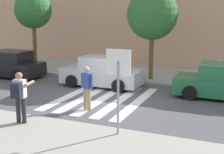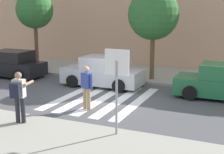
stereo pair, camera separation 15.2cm
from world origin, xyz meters
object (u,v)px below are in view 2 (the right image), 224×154
object	(u,v)px
parked_car_silver	(103,72)
parked_car_green	(224,83)
stop_sign	(117,73)
street_tree_west	(35,10)
parked_car_black	(11,64)
pedestrian_crossing	(87,85)
street_tree_center	(153,15)
photographer_with_backpack	(19,93)

from	to	relation	value
parked_car_silver	parked_car_green	xyz separation A→B (m)	(5.88, -0.00, 0.00)
stop_sign	street_tree_west	size ratio (longest dim) A/B	0.53
parked_car_black	parked_car_green	world-z (taller)	same
parked_car_silver	parked_car_green	bearing A→B (deg)	-0.00
parked_car_green	street_tree_west	xyz separation A→B (m)	(-11.76, 2.34, 3.13)
pedestrian_crossing	street_tree_west	distance (m)	9.73
street_tree_west	parked_car_green	bearing A→B (deg)	-11.25
pedestrian_crossing	parked_car_silver	world-z (taller)	pedestrian_crossing
parked_car_black	parked_car_silver	size ratio (longest dim) A/B	1.00
parked_car_black	street_tree_center	distance (m)	8.73
stop_sign	photographer_with_backpack	xyz separation A→B (m)	(-3.32, -0.40, -0.86)
parked_car_green	street_tree_west	distance (m)	12.39
photographer_with_backpack	street_tree_center	xyz separation A→B (m)	(2.03, 8.42, 2.45)
parked_car_black	parked_car_green	bearing A→B (deg)	0.00
parked_car_black	parked_car_green	distance (m)	11.88
pedestrian_crossing	parked_car_silver	size ratio (longest dim) A/B	0.42
pedestrian_crossing	parked_car_black	distance (m)	8.06
stop_sign	parked_car_black	world-z (taller)	stop_sign
parked_car_silver	photographer_with_backpack	bearing A→B (deg)	-90.51
photographer_with_backpack	street_tree_west	world-z (taller)	street_tree_west
photographer_with_backpack	parked_car_green	world-z (taller)	photographer_with_backpack
photographer_with_backpack	parked_car_black	xyz separation A→B (m)	(-5.94, 6.34, -0.44)
pedestrian_crossing	street_tree_center	size ratio (longest dim) A/B	0.36
stop_sign	parked_car_silver	bearing A→B (deg)	118.79
street_tree_west	photographer_with_backpack	bearing A→B (deg)	-56.13
parked_car_green	street_tree_center	world-z (taller)	street_tree_center
parked_car_green	street_tree_center	bearing A→B (deg)	151.98
photographer_with_backpack	street_tree_center	bearing A→B (deg)	76.43
parked_car_silver	street_tree_west	distance (m)	7.06
parked_car_green	stop_sign	bearing A→B (deg)	-113.74
stop_sign	parked_car_green	bearing A→B (deg)	66.26
photographer_with_backpack	pedestrian_crossing	world-z (taller)	photographer_with_backpack
stop_sign	parked_car_green	world-z (taller)	stop_sign
pedestrian_crossing	stop_sign	bearing A→B (deg)	-44.51
parked_car_green	parked_car_silver	bearing A→B (deg)	180.00
photographer_with_backpack	street_tree_west	distance (m)	10.80
parked_car_silver	street_tree_center	distance (m)	4.07
photographer_with_backpack	parked_car_green	distance (m)	8.70
street_tree_west	pedestrian_crossing	bearing A→B (deg)	-41.37
pedestrian_crossing	parked_car_green	world-z (taller)	pedestrian_crossing
pedestrian_crossing	parked_car_green	size ratio (longest dim) A/B	0.42
photographer_with_backpack	parked_car_green	bearing A→B (deg)	46.91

